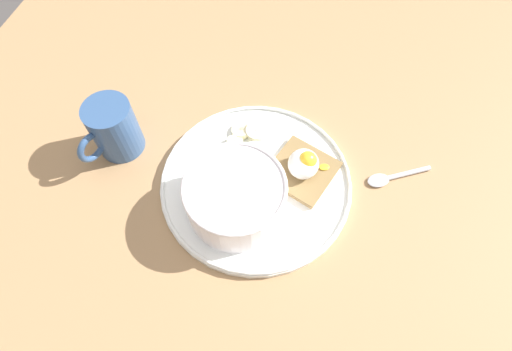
{
  "coord_description": "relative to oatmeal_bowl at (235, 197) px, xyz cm",
  "views": [
    {
      "loc": [
        -29.0,
        -7.77,
        58.02
      ],
      "look_at": [
        0.0,
        0.0,
        5.0
      ],
      "focal_mm": 28.0,
      "sensor_mm": 36.0,
      "label": 1
    }
  ],
  "objects": [
    {
      "name": "banana_slice_left",
      "position": [
        8.13,
        2.92,
        -3.08
      ],
      "size": [
        4.17,
        4.17,
        0.89
      ],
      "color": "beige",
      "rests_on": "plate"
    },
    {
      "name": "plate",
      "position": [
        5.03,
        -1.72,
        -3.7
      ],
      "size": [
        30.06,
        30.06,
        1.6
      ],
      "color": "white",
      "rests_on": "ground_plane"
    },
    {
      "name": "banana_slice_back",
      "position": [
        13.62,
        3.05,
        -2.91
      ],
      "size": [
        4.1,
        4.18,
        1.48
      ],
      "color": "beige",
      "rests_on": "plate"
    },
    {
      "name": "spoon",
      "position": [
        11.74,
        -22.31,
        -4.1
      ],
      "size": [
        6.79,
        10.13,
        0.8
      ],
      "color": "silver",
      "rests_on": "ground_plane"
    },
    {
      "name": "oatmeal_bowl",
      "position": [
        0.0,
        0.0,
        0.0
      ],
      "size": [
        14.8,
        14.8,
        7.03
      ],
      "color": "white",
      "rests_on": "plate"
    },
    {
      "name": "ground_plane",
      "position": [
        5.03,
        -1.72,
        -5.5
      ],
      "size": [
        120.0,
        120.0,
        2.0
      ],
      "primitive_type": "cube",
      "color": "#A27C53",
      "rests_on": "ground"
    },
    {
      "name": "banana_slice_front",
      "position": [
        9.85,
        -0.16,
        -2.78
      ],
      "size": [
        4.47,
        4.36,
        1.76
      ],
      "color": "#F1EEC8",
      "rests_on": "plate"
    },
    {
      "name": "toast_slice",
      "position": [
        8.49,
        -8.32,
        -2.89
      ],
      "size": [
        12.08,
        12.08,
        1.08
      ],
      "color": "olive",
      "rests_on": "plate"
    },
    {
      "name": "banana_slice_inner",
      "position": [
        13.8,
        0.58,
        -2.71
      ],
      "size": [
        4.47,
        4.39,
        1.75
      ],
      "color": "#F2E8BE",
      "rests_on": "plate"
    },
    {
      "name": "poached_egg",
      "position": [
        8.54,
        -8.46,
        -0.56
      ],
      "size": [
        5.22,
        6.62,
        4.07
      ],
      "color": "white",
      "rests_on": "toast_slice"
    },
    {
      "name": "banana_slice_right",
      "position": [
        10.88,
        3.48,
        -2.85
      ],
      "size": [
        3.49,
        3.39,
        1.56
      ],
      "color": "beige",
      "rests_on": "plate"
    },
    {
      "name": "coffee_mug",
      "position": [
        6.35,
        21.97,
        0.43
      ],
      "size": [
        10.81,
        7.42,
        9.61
      ],
      "color": "#325282",
      "rests_on": "ground_plane"
    }
  ]
}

